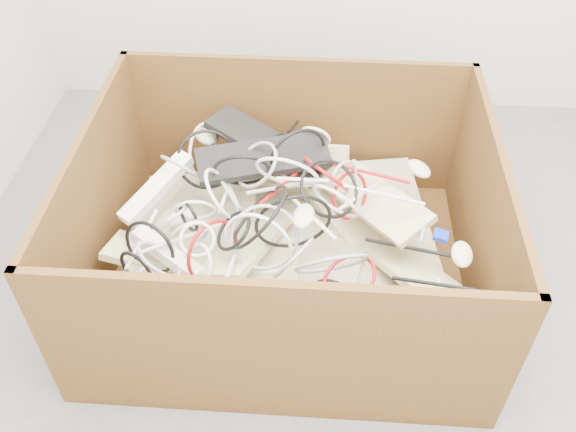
# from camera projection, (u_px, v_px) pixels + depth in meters

# --- Properties ---
(ground) EXTENTS (3.00, 3.00, 0.00)m
(ground) POSITION_uv_depth(u_px,v_px,m) (364.00, 351.00, 2.05)
(ground) COLOR #535456
(ground) RESTS_ON ground
(cardboard_box) EXTENTS (1.30, 1.08, 0.62)m
(cardboard_box) POSITION_uv_depth(u_px,v_px,m) (282.00, 252.00, 2.17)
(cardboard_box) COLOR #361E0D
(cardboard_box) RESTS_ON ground
(keyboard_pile) EXTENTS (1.19, 0.89, 0.37)m
(keyboard_pile) POSITION_uv_depth(u_px,v_px,m) (285.00, 214.00, 2.12)
(keyboard_pile) COLOR beige
(keyboard_pile) RESTS_ON cardboard_box
(mice_scatter) EXTENTS (0.99, 0.77, 0.22)m
(mice_scatter) POSITION_uv_depth(u_px,v_px,m) (303.00, 222.00, 1.99)
(mice_scatter) COLOR beige
(mice_scatter) RESTS_ON keyboard_pile
(power_strip_left) EXTENTS (0.22, 0.29, 0.13)m
(power_strip_left) POSITION_uv_depth(u_px,v_px,m) (156.00, 188.00, 2.09)
(power_strip_left) COLOR white
(power_strip_left) RESTS_ON keyboard_pile
(power_strip_right) EXTENTS (0.26, 0.18, 0.09)m
(power_strip_right) POSITION_uv_depth(u_px,v_px,m) (168.00, 254.00, 1.92)
(power_strip_right) COLOR white
(power_strip_right) RESTS_ON keyboard_pile
(vga_plug) EXTENTS (0.05, 0.05, 0.03)m
(vga_plug) POSITION_uv_depth(u_px,v_px,m) (441.00, 236.00, 1.94)
(vga_plug) COLOR #0E27D3
(vga_plug) RESTS_ON keyboard_pile
(cable_tangle) EXTENTS (1.14, 0.93, 0.39)m
(cable_tangle) POSITION_uv_depth(u_px,v_px,m) (260.00, 206.00, 1.97)
(cable_tangle) COLOR #96969C
(cable_tangle) RESTS_ON keyboard_pile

